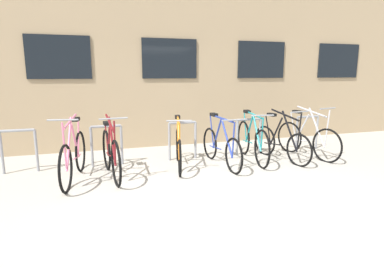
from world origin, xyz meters
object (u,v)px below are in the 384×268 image
object	(u,v)px
bicycle_silver	(307,139)
bicycle_maroon	(111,154)
bicycle_orange	(178,148)
bicycle_black	(281,142)
bicycle_pink	(74,156)
bicycle_blue	(221,146)
bicycle_teal	(252,141)

from	to	relation	value
bicycle_silver	bicycle_maroon	size ratio (longest dim) A/B	0.96
bicycle_orange	bicycle_black	distance (m)	2.12
bicycle_silver	bicycle_black	distance (m)	0.68
bicycle_pink	bicycle_maroon	distance (m)	0.60
bicycle_blue	bicycle_silver	world-z (taller)	bicycle_silver
bicycle_pink	bicycle_orange	bearing A→B (deg)	6.37
bicycle_silver	bicycle_black	xyz separation A→B (m)	(-0.68, -0.07, -0.02)
bicycle_pink	bicycle_blue	xyz separation A→B (m)	(2.65, 0.08, -0.03)
bicycle_silver	bicycle_orange	bearing A→B (deg)	178.39
bicycle_pink	bicycle_silver	bearing A→B (deg)	1.57
bicycle_teal	bicycle_black	xyz separation A→B (m)	(0.57, -0.17, -0.03)
bicycle_maroon	bicycle_teal	distance (m)	2.81
bicycle_pink	bicycle_maroon	xyz separation A→B (m)	(0.60, -0.01, -0.00)
bicycle_pink	bicycle_teal	bearing A→B (deg)	3.82
bicycle_maroon	bicycle_blue	bearing A→B (deg)	2.30
bicycle_maroon	bicycle_orange	bearing A→B (deg)	9.63
bicycle_teal	bicycle_black	world-z (taller)	bicycle_black
bicycle_maroon	bicycle_black	world-z (taller)	bicycle_maroon
bicycle_orange	bicycle_blue	bearing A→B (deg)	-9.11
bicycle_blue	bicycle_orange	bearing A→B (deg)	170.89
bicycle_black	bicycle_silver	bearing A→B (deg)	5.65
bicycle_blue	bicycle_teal	distance (m)	0.76
bicycle_silver	bicycle_black	size ratio (longest dim) A/B	1.02
bicycle_teal	bicycle_blue	bearing A→B (deg)	-168.59
bicycle_pink	bicycle_teal	distance (m)	3.40
bicycle_silver	bicycle_pink	bearing A→B (deg)	-178.43
bicycle_blue	bicycle_black	size ratio (longest dim) A/B	1.07
bicycle_maroon	bicycle_silver	bearing A→B (deg)	1.89
bicycle_blue	bicycle_maroon	bearing A→B (deg)	-177.70
bicycle_silver	bicycle_black	world-z (taller)	bicycle_silver
bicycle_blue	bicycle_silver	size ratio (longest dim) A/B	1.05
bicycle_maroon	bicycle_black	bearing A→B (deg)	1.13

